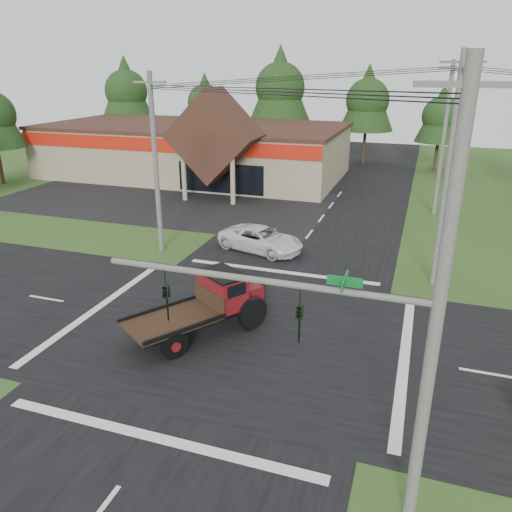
% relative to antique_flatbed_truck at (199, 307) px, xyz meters
% --- Properties ---
extents(ground, '(120.00, 120.00, 0.00)m').
position_rel_antique_flatbed_truck_xyz_m(ground, '(1.39, 0.70, -1.28)').
color(ground, '#2D4B1A').
rests_on(ground, ground).
extents(road_ns, '(12.00, 120.00, 0.02)m').
position_rel_antique_flatbed_truck_xyz_m(road_ns, '(1.39, 0.70, -1.27)').
color(road_ns, black).
rests_on(road_ns, ground).
extents(road_ew, '(120.00, 12.00, 0.02)m').
position_rel_antique_flatbed_truck_xyz_m(road_ew, '(1.39, 0.70, -1.27)').
color(road_ew, black).
rests_on(road_ew, ground).
extents(parking_apron, '(28.00, 14.00, 0.02)m').
position_rel_antique_flatbed_truck_xyz_m(parking_apron, '(-12.61, 19.70, -1.27)').
color(parking_apron, black).
rests_on(parking_apron, ground).
extents(cvs_building, '(30.40, 18.20, 9.19)m').
position_rel_antique_flatbed_truck_xyz_m(cvs_building, '(-14.31, 30.27, 1.49)').
color(cvs_building, '#9B8E69').
rests_on(cvs_building, ground).
extents(traffic_signal_mast, '(8.12, 0.24, 7.00)m').
position_rel_antique_flatbed_truck_xyz_m(traffic_signal_mast, '(7.21, -6.80, 3.14)').
color(traffic_signal_mast, '#595651').
rests_on(traffic_signal_mast, ground).
extents(utility_pole_nr, '(2.00, 0.30, 11.00)m').
position_rel_antique_flatbed_truck_xyz_m(utility_pole_nr, '(8.89, -6.80, 4.35)').
color(utility_pole_nr, '#595651').
rests_on(utility_pole_nr, ground).
extents(utility_pole_nw, '(2.00, 0.30, 10.50)m').
position_rel_antique_flatbed_truck_xyz_m(utility_pole_nw, '(-6.61, 8.70, 4.10)').
color(utility_pole_nw, '#595651').
rests_on(utility_pole_nw, ground).
extents(utility_pole_ne, '(2.00, 0.30, 11.50)m').
position_rel_antique_flatbed_truck_xyz_m(utility_pole_ne, '(9.39, 8.70, 4.61)').
color(utility_pole_ne, '#595651').
rests_on(utility_pole_ne, ground).
extents(utility_pole_n, '(2.00, 0.30, 11.20)m').
position_rel_antique_flatbed_truck_xyz_m(utility_pole_n, '(9.39, 22.70, 4.46)').
color(utility_pole_n, '#595651').
rests_on(utility_pole_n, ground).
extents(tree_row_a, '(6.72, 6.72, 12.12)m').
position_rel_antique_flatbed_truck_xyz_m(tree_row_a, '(-28.61, 40.70, 6.76)').
color(tree_row_a, '#332316').
rests_on(tree_row_a, ground).
extents(tree_row_b, '(5.60, 5.60, 10.10)m').
position_rel_antique_flatbed_truck_xyz_m(tree_row_b, '(-18.61, 42.70, 5.42)').
color(tree_row_b, '#332316').
rests_on(tree_row_b, ground).
extents(tree_row_c, '(7.28, 7.28, 13.13)m').
position_rel_antique_flatbed_truck_xyz_m(tree_row_c, '(-8.61, 41.70, 7.44)').
color(tree_row_c, '#332316').
rests_on(tree_row_c, ground).
extents(tree_row_d, '(6.16, 6.16, 11.11)m').
position_rel_antique_flatbed_truck_xyz_m(tree_row_d, '(1.39, 42.70, 6.09)').
color(tree_row_d, '#332316').
rests_on(tree_row_d, ground).
extents(tree_row_e, '(5.04, 5.04, 9.09)m').
position_rel_antique_flatbed_truck_xyz_m(tree_row_e, '(9.39, 40.70, 4.75)').
color(tree_row_e, '#332316').
rests_on(tree_row_e, ground).
extents(antique_flatbed_truck, '(5.32, 6.42, 2.57)m').
position_rel_antique_flatbed_truck_xyz_m(antique_flatbed_truck, '(0.00, 0.00, 0.00)').
color(antique_flatbed_truck, '#510B0E').
rests_on(antique_flatbed_truck, ground).
extents(white_pickup, '(5.84, 3.85, 1.49)m').
position_rel_antique_flatbed_truck_xyz_m(white_pickup, '(-0.75, 10.67, -0.54)').
color(white_pickup, white).
rests_on(white_pickup, ground).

